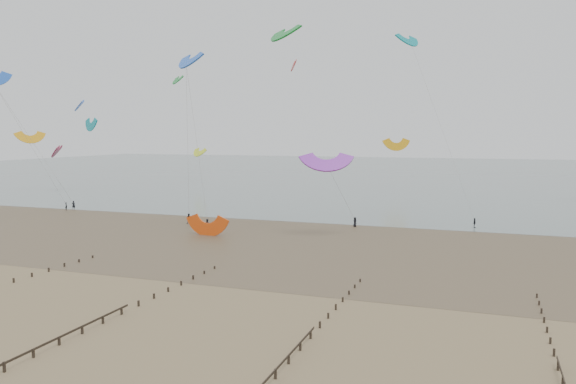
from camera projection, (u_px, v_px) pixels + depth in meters
The scene contains 7 objects.
ground at pixel (127, 292), 58.32m from camera, with size 500.00×500.00×0.00m, color brown.
sea_and_shore at pixel (233, 234), 91.91m from camera, with size 500.00×665.00×0.03m.
groynes at pixel (10, 363), 39.09m from camera, with size 72.16×50.16×1.00m.
kitesurfer_lead at pixel (66, 206), 120.68m from camera, with size 0.63×0.41×1.72m, color black.
kitesurfers at pixel (410, 224), 96.64m from camera, with size 121.65×17.73×1.89m.
grounded_kite at pixel (207, 235), 90.82m from camera, with size 6.67×3.49×5.08m, color #E4490E, non-canonical shape.
kites_airborne at pixel (316, 116), 141.39m from camera, with size 229.02×110.32×36.67m.
Camera 1 is at (34.92, -48.00, 16.33)m, focal length 35.00 mm.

